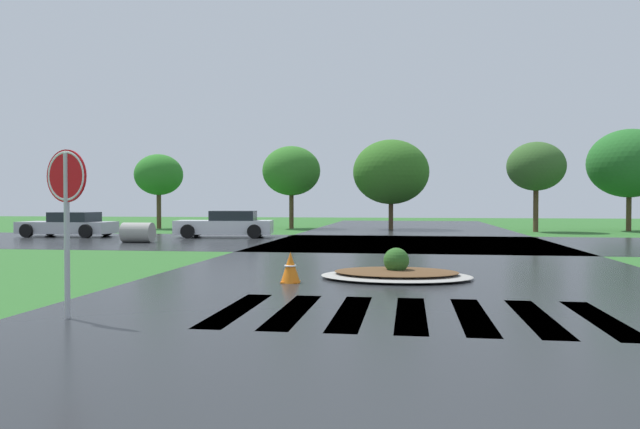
{
  "coord_description": "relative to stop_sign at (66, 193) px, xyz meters",
  "views": [
    {
      "loc": [
        -0.03,
        -3.64,
        1.69
      ],
      "look_at": [
        -2.24,
        11.36,
        1.37
      ],
      "focal_mm": 34.08,
      "sensor_mm": 36.0,
      "label": 1
    }
  ],
  "objects": [
    {
      "name": "asphalt_roadway",
      "position": [
        4.91,
        5.55,
        -1.81
      ],
      "size": [
        11.66,
        80.0,
        0.01
      ],
      "primitive_type": "cube",
      "color": "#232628",
      "rests_on": "ground"
    },
    {
      "name": "asphalt_cross_road",
      "position": [
        4.91,
        16.81,
        -1.81
      ],
      "size": [
        90.0,
        10.49,
        0.01
      ],
      "primitive_type": "cube",
      "color": "#232628",
      "rests_on": "ground"
    },
    {
      "name": "crosswalk_stripes",
      "position": [
        4.91,
        1.08,
        -1.81
      ],
      "size": [
        5.85,
        3.05,
        0.01
      ],
      "color": "white",
      "rests_on": "ground"
    },
    {
      "name": "stop_sign",
      "position": [
        0.0,
        0.0,
        0.0
      ],
      "size": [
        0.74,
        0.25,
        2.44
      ],
      "rotation": [
        0.0,
        0.0,
        -0.29
      ],
      "color": "#B2B5BA",
      "rests_on": "ground"
    },
    {
      "name": "median_island",
      "position": [
        4.6,
        5.28,
        -1.68
      ],
      "size": [
        3.32,
        2.34,
        0.68
      ],
      "color": "#9E9B93",
      "rests_on": "ground"
    },
    {
      "name": "car_silver_hatch",
      "position": [
        -11.32,
        18.97,
        -1.25
      ],
      "size": [
        4.47,
        2.13,
        1.18
      ],
      "rotation": [
        0.0,
        0.0,
        3.12
      ],
      "color": "#B7B7BF",
      "rests_on": "ground"
    },
    {
      "name": "car_dark_suv",
      "position": [
        -3.69,
        19.59,
        -1.22
      ],
      "size": [
        4.68,
        2.44,
        1.25
      ],
      "rotation": [
        0.0,
        0.0,
        3.27
      ],
      "color": "silver",
      "rests_on": "ground"
    },
    {
      "name": "drainage_pipe_stack",
      "position": [
        -6.22,
        15.55,
        -1.4
      ],
      "size": [
        1.25,
        0.83,
        0.82
      ],
      "color": "#9E9B93",
      "rests_on": "ground"
    },
    {
      "name": "traffic_cone",
      "position": [
        2.43,
        4.28,
        -1.5
      ],
      "size": [
        0.41,
        0.41,
        0.65
      ],
      "color": "orange",
      "rests_on": "ground"
    },
    {
      "name": "background_treeline",
      "position": [
        9.52,
        28.52,
        1.91
      ],
      "size": [
        39.09,
        5.79,
        5.88
      ],
      "color": "#4C3823",
      "rests_on": "ground"
    }
  ]
}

